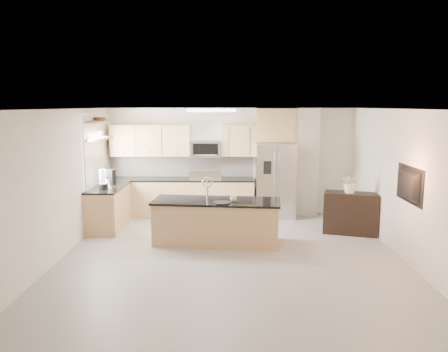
{
  "coord_description": "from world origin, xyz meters",
  "views": [
    {
      "loc": [
        -0.03,
        -7.43,
        2.66
      ],
      "look_at": [
        -0.14,
        1.3,
        1.25
      ],
      "focal_mm": 35.0,
      "sensor_mm": 36.0,
      "label": 1
    }
  ],
  "objects_px": {
    "bowl": "(100,118)",
    "microwave": "(206,149)",
    "cup": "(233,199)",
    "island": "(216,221)",
    "credenza": "(351,213)",
    "range": "(206,197)",
    "refrigerator": "(275,180)",
    "coffee_maker": "(110,177)",
    "flower_vase": "(351,177)",
    "kettle": "(107,183)",
    "television": "(405,185)",
    "platter": "(222,203)",
    "blender": "(103,181)"
  },
  "relations": [
    {
      "from": "microwave",
      "to": "kettle",
      "type": "bearing_deg",
      "value": -145.18
    },
    {
      "from": "kettle",
      "to": "cup",
      "type": "bearing_deg",
      "value": -19.53
    },
    {
      "from": "bowl",
      "to": "flower_vase",
      "type": "xyz_separation_m",
      "value": [
        5.32,
        -0.65,
        -1.18
      ]
    },
    {
      "from": "blender",
      "to": "flower_vase",
      "type": "bearing_deg",
      "value": -0.68
    },
    {
      "from": "cup",
      "to": "credenza",
      "type": "bearing_deg",
      "value": 17.56
    },
    {
      "from": "coffee_maker",
      "to": "television",
      "type": "height_order",
      "value": "television"
    },
    {
      "from": "refrigerator",
      "to": "coffee_maker",
      "type": "bearing_deg",
      "value": -169.08
    },
    {
      "from": "range",
      "to": "kettle",
      "type": "xyz_separation_m",
      "value": [
        -2.02,
        -1.28,
        0.56
      ]
    },
    {
      "from": "platter",
      "to": "blender",
      "type": "relative_size",
      "value": 0.77
    },
    {
      "from": "cup",
      "to": "blender",
      "type": "distance_m",
      "value": 2.84
    },
    {
      "from": "microwave",
      "to": "cup",
      "type": "distance_m",
      "value": 2.55
    },
    {
      "from": "range",
      "to": "island",
      "type": "xyz_separation_m",
      "value": [
        0.32,
        -2.1,
        -0.05
      ]
    },
    {
      "from": "cup",
      "to": "bowl",
      "type": "distance_m",
      "value": 3.54
    },
    {
      "from": "range",
      "to": "microwave",
      "type": "distance_m",
      "value": 1.16
    },
    {
      "from": "range",
      "to": "coffee_maker",
      "type": "xyz_separation_m",
      "value": [
        -2.09,
        -0.77,
        0.6
      ]
    },
    {
      "from": "refrigerator",
      "to": "credenza",
      "type": "height_order",
      "value": "refrigerator"
    },
    {
      "from": "range",
      "to": "credenza",
      "type": "distance_m",
      "value": 3.43
    },
    {
      "from": "kettle",
      "to": "range",
      "type": "bearing_deg",
      "value": 32.39
    },
    {
      "from": "island",
      "to": "bowl",
      "type": "height_order",
      "value": "bowl"
    },
    {
      "from": "blender",
      "to": "flower_vase",
      "type": "relative_size",
      "value": 0.63
    },
    {
      "from": "kettle",
      "to": "coffee_maker",
      "type": "xyz_separation_m",
      "value": [
        -0.07,
        0.51,
        0.04
      ]
    },
    {
      "from": "platter",
      "to": "cup",
      "type": "bearing_deg",
      "value": 29.68
    },
    {
      "from": "platter",
      "to": "bowl",
      "type": "height_order",
      "value": "bowl"
    },
    {
      "from": "island",
      "to": "coffee_maker",
      "type": "xyz_separation_m",
      "value": [
        -2.41,
        1.33,
        0.65
      ]
    },
    {
      "from": "platter",
      "to": "coffee_maker",
      "type": "bearing_deg",
      "value": 148.01
    },
    {
      "from": "refrigerator",
      "to": "credenza",
      "type": "bearing_deg",
      "value": -44.22
    },
    {
      "from": "island",
      "to": "cup",
      "type": "xyz_separation_m",
      "value": [
        0.33,
        -0.13,
        0.47
      ]
    },
    {
      "from": "kettle",
      "to": "television",
      "type": "distance_m",
      "value": 5.84
    },
    {
      "from": "microwave",
      "to": "cup",
      "type": "bearing_deg",
      "value": -74.76
    },
    {
      "from": "refrigerator",
      "to": "cup",
      "type": "relative_size",
      "value": 14.33
    },
    {
      "from": "cup",
      "to": "kettle",
      "type": "bearing_deg",
      "value": 160.47
    },
    {
      "from": "platter",
      "to": "bowl",
      "type": "distance_m",
      "value": 3.44
    },
    {
      "from": "microwave",
      "to": "bowl",
      "type": "distance_m",
      "value": 2.56
    },
    {
      "from": "credenza",
      "to": "television",
      "type": "xyz_separation_m",
      "value": [
        0.41,
        -1.67,
        0.91
      ]
    },
    {
      "from": "credenza",
      "to": "flower_vase",
      "type": "relative_size",
      "value": 1.62
    },
    {
      "from": "bowl",
      "to": "platter",
      "type": "bearing_deg",
      "value": -29.52
    },
    {
      "from": "bowl",
      "to": "microwave",
      "type": "bearing_deg",
      "value": 22.99
    },
    {
      "from": "credenza",
      "to": "bowl",
      "type": "height_order",
      "value": "bowl"
    },
    {
      "from": "platter",
      "to": "flower_vase",
      "type": "height_order",
      "value": "flower_vase"
    },
    {
      "from": "refrigerator",
      "to": "coffee_maker",
      "type": "xyz_separation_m",
      "value": [
        -3.75,
        -0.72,
        0.18
      ]
    },
    {
      "from": "coffee_maker",
      "to": "blender",
      "type": "bearing_deg",
      "value": -88.22
    },
    {
      "from": "platter",
      "to": "television",
      "type": "relative_size",
      "value": 0.3
    },
    {
      "from": "credenza",
      "to": "bowl",
      "type": "distance_m",
      "value": 5.73
    },
    {
      "from": "range",
      "to": "island",
      "type": "bearing_deg",
      "value": -81.45
    },
    {
      "from": "microwave",
      "to": "refrigerator",
      "type": "relative_size",
      "value": 0.43
    },
    {
      "from": "island",
      "to": "credenza",
      "type": "bearing_deg",
      "value": 18.46
    },
    {
      "from": "flower_vase",
      "to": "television",
      "type": "bearing_deg",
      "value": -75.01
    },
    {
      "from": "range",
      "to": "cup",
      "type": "bearing_deg",
      "value": -73.95
    },
    {
      "from": "range",
      "to": "refrigerator",
      "type": "xyz_separation_m",
      "value": [
        1.66,
        -0.05,
        0.42
      ]
    },
    {
      "from": "cup",
      "to": "kettle",
      "type": "xyz_separation_m",
      "value": [
        -2.67,
        0.95,
        0.13
      ]
    }
  ]
}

